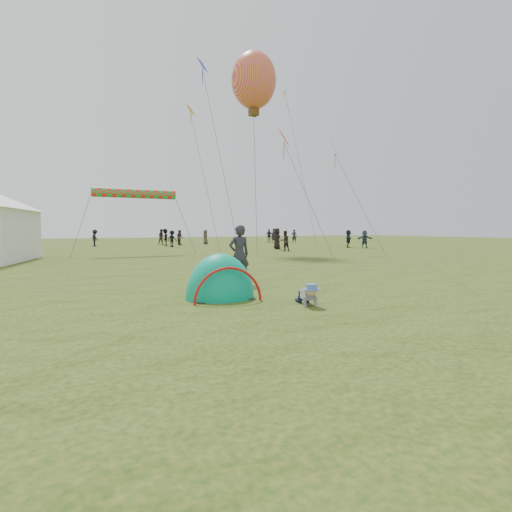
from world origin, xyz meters
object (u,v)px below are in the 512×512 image
crawling_toddler (308,294)px  balloon_kite (254,84)px  standing_adult (239,255)px  popup_tent (220,298)px

crawling_toddler → balloon_kite: balloon_kite is taller
crawling_toddler → balloon_kite: size_ratio=0.15×
standing_adult → balloon_kite: 21.19m
standing_adult → balloon_kite: (8.94, 15.32, 11.59)m
popup_tent → balloon_kite: 23.94m
standing_adult → crawling_toddler: bearing=90.7°
popup_tent → standing_adult: size_ratio=1.22×
popup_tent → standing_adult: (1.61, 2.13, 0.95)m
crawling_toddler → balloon_kite: 24.66m
standing_adult → balloon_kite: size_ratio=0.40×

